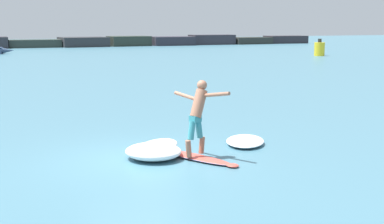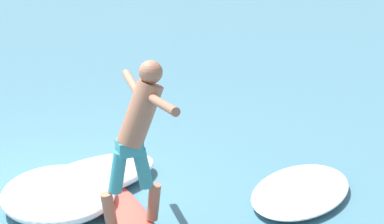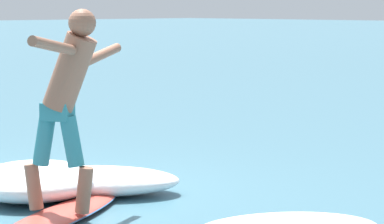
% 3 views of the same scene
% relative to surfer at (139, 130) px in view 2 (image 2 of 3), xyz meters
% --- Properties ---
extents(ground_plane, '(200.00, 200.00, 0.00)m').
position_rel_surfer_xyz_m(ground_plane, '(-1.39, 0.41, -1.18)').
color(ground_plane, '#417083').
extents(surfer, '(0.97, 1.57, 1.84)m').
position_rel_surfer_xyz_m(surfer, '(0.00, 0.00, 0.00)').
color(surfer, '#99634B').
rests_on(surfer, surfboard).
extents(wave_foam_at_tail, '(1.88, 1.88, 0.29)m').
position_rel_surfer_xyz_m(wave_foam_at_tail, '(-0.78, 0.90, -1.04)').
color(wave_foam_at_tail, white).
rests_on(wave_foam_at_tail, ground).
extents(wave_foam_at_nose, '(1.69, 1.90, 0.17)m').
position_rel_surfer_xyz_m(wave_foam_at_nose, '(1.79, 0.92, -1.10)').
color(wave_foam_at_nose, white).
rests_on(wave_foam_at_nose, ground).
extents(wave_foam_beside, '(1.91, 1.92, 0.37)m').
position_rel_surfer_xyz_m(wave_foam_beside, '(-1.05, 0.34, -1.00)').
color(wave_foam_beside, white).
rests_on(wave_foam_beside, ground).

